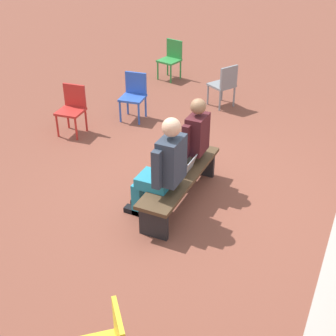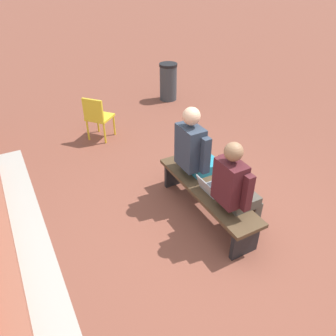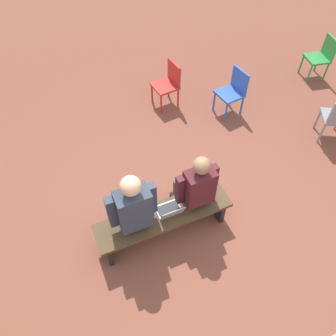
{
  "view_description": "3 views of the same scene",
  "coord_description": "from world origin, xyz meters",
  "px_view_note": "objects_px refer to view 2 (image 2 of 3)",
  "views": [
    {
      "loc": [
        5.13,
        1.98,
        3.7
      ],
      "look_at": [
        0.45,
        -0.21,
        0.58
      ],
      "focal_mm": 50.0,
      "sensor_mm": 36.0,
      "label": 1
    },
    {
      "loc": [
        -2.41,
        1.98,
        3.01
      ],
      "look_at": [
        0.55,
        0.36,
        0.77
      ],
      "focal_mm": 35.0,
      "sensor_mm": 36.0,
      "label": 2
    },
    {
      "loc": [
        1.16,
        1.98,
        4.04
      ],
      "look_at": [
        0.09,
        -0.49,
        0.83
      ],
      "focal_mm": 35.0,
      "sensor_mm": 36.0,
      "label": 3
    }
  ],
  "objects_px": {
    "bench": "(207,193)",
    "person_adult": "(197,153)",
    "plastic_chair_near_bench_left": "(97,116)",
    "litter_bin": "(168,82)",
    "laptop": "(210,188)",
    "person_student": "(236,188)"
  },
  "relations": [
    {
      "from": "person_adult",
      "to": "litter_bin",
      "type": "height_order",
      "value": "person_adult"
    },
    {
      "from": "bench",
      "to": "person_student",
      "type": "relative_size",
      "value": 1.34
    },
    {
      "from": "bench",
      "to": "litter_bin",
      "type": "distance_m",
      "value": 4.19
    },
    {
      "from": "bench",
      "to": "laptop",
      "type": "height_order",
      "value": "laptop"
    },
    {
      "from": "litter_bin",
      "to": "laptop",
      "type": "bearing_deg",
      "value": 158.52
    },
    {
      "from": "person_student",
      "to": "bench",
      "type": "bearing_deg",
      "value": 8.41
    },
    {
      "from": "bench",
      "to": "laptop",
      "type": "relative_size",
      "value": 5.62
    },
    {
      "from": "person_adult",
      "to": "plastic_chair_near_bench_left",
      "type": "bearing_deg",
      "value": 14.86
    },
    {
      "from": "person_adult",
      "to": "plastic_chair_near_bench_left",
      "type": "height_order",
      "value": "person_adult"
    },
    {
      "from": "laptop",
      "to": "litter_bin",
      "type": "xyz_separation_m",
      "value": [
        3.98,
        -1.56,
        -0.07
      ]
    },
    {
      "from": "bench",
      "to": "person_adult",
      "type": "height_order",
      "value": "person_adult"
    },
    {
      "from": "bench",
      "to": "person_student",
      "type": "height_order",
      "value": "person_student"
    },
    {
      "from": "person_student",
      "to": "person_adult",
      "type": "distance_m",
      "value": 0.84
    },
    {
      "from": "person_adult",
      "to": "bench",
      "type": "bearing_deg",
      "value": 169.31
    },
    {
      "from": "person_adult",
      "to": "person_student",
      "type": "bearing_deg",
      "value": 179.68
    },
    {
      "from": "person_student",
      "to": "person_adult",
      "type": "bearing_deg",
      "value": -0.32
    },
    {
      "from": "laptop",
      "to": "litter_bin",
      "type": "relative_size",
      "value": 0.37
    },
    {
      "from": "bench",
      "to": "plastic_chair_near_bench_left",
      "type": "distance_m",
      "value": 2.81
    },
    {
      "from": "person_student",
      "to": "person_adult",
      "type": "height_order",
      "value": "person_adult"
    },
    {
      "from": "laptop",
      "to": "litter_bin",
      "type": "distance_m",
      "value": 4.27
    },
    {
      "from": "person_adult",
      "to": "litter_bin",
      "type": "bearing_deg",
      "value": -22.87
    },
    {
      "from": "person_student",
      "to": "plastic_chair_near_bench_left",
      "type": "relative_size",
      "value": 1.6
    }
  ]
}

